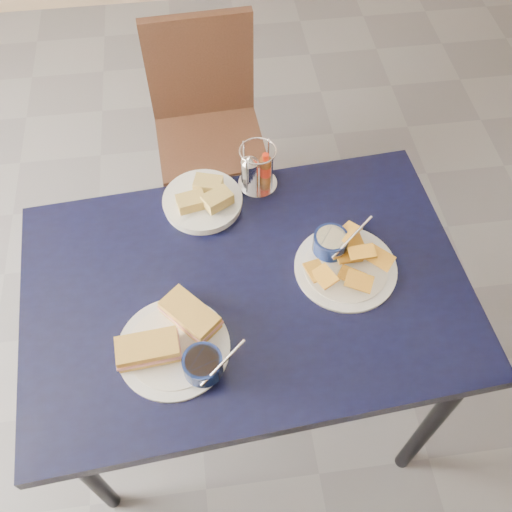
{
  "coord_description": "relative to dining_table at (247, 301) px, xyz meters",
  "views": [
    {
      "loc": [
        -0.27,
        -0.75,
        1.96
      ],
      "look_at": [
        -0.17,
        0.03,
        0.82
      ],
      "focal_mm": 40.0,
      "sensor_mm": 36.0,
      "label": 1
    }
  ],
  "objects": [
    {
      "name": "ground",
      "position": [
        0.2,
        0.01,
        -0.68
      ],
      "size": [
        6.0,
        6.0,
        0.0
      ],
      "primitive_type": "plane",
      "color": "#56555A",
      "rests_on": "ground"
    },
    {
      "name": "dining_table",
      "position": [
        0.0,
        0.0,
        0.0
      ],
      "size": [
        1.15,
        0.81,
        0.75
      ],
      "color": "black",
      "rests_on": "ground"
    },
    {
      "name": "chair_far",
      "position": [
        -0.04,
        0.94,
        -0.2
      ],
      "size": [
        0.42,
        0.4,
        0.84
      ],
      "color": "black",
      "rests_on": "ground"
    },
    {
      "name": "sandwich_plate",
      "position": [
        -0.18,
        -0.15,
        0.1
      ],
      "size": [
        0.3,
        0.28,
        0.12
      ],
      "color": "white",
      "rests_on": "dining_table"
    },
    {
      "name": "plantain_plate",
      "position": [
        0.25,
        0.04,
        0.09
      ],
      "size": [
        0.26,
        0.26,
        0.12
      ],
      "color": "white",
      "rests_on": "dining_table"
    },
    {
      "name": "bread_basket",
      "position": [
        -0.08,
        0.27,
        0.09
      ],
      "size": [
        0.21,
        0.21,
        0.07
      ],
      "color": "white",
      "rests_on": "dining_table"
    },
    {
      "name": "condiment_caddy",
      "position": [
        0.07,
        0.33,
        0.13
      ],
      "size": [
        0.11,
        0.11,
        0.14
      ],
      "color": "silver",
      "rests_on": "dining_table"
    }
  ]
}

